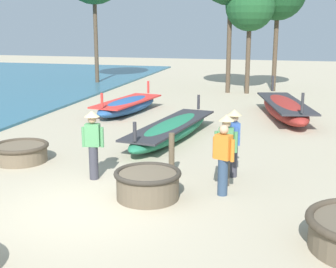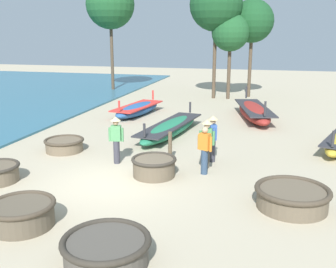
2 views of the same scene
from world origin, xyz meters
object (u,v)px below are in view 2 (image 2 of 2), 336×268
Objects in this scene: coracle_far_right at (64,144)px; tree_rightmost at (230,33)px; long_boat_red_hull at (138,109)px; fisherman_by_coracle at (116,137)px; long_boat_green_hull at (170,128)px; fisherman_hauling at (205,149)px; tree_left_mid at (216,5)px; mooring_post_shoreline at (170,147)px; fisherman_standing_left at (207,140)px; coracle_far_left at (106,249)px; long_boat_white_hull at (254,112)px; coracle_nearest at (292,197)px; coracle_tilted at (154,166)px; tree_right_mid at (252,21)px; tree_leftmost at (110,5)px; coracle_weathered at (22,213)px; fisherman_standing_right at (213,136)px.

tree_rightmost is at bearing 71.19° from coracle_far_right.
fisherman_by_coracle reaches higher than long_boat_red_hull.
long_boat_green_hull is (3.36, 3.43, 0.05)m from coracle_far_right.
fisherman_hauling is 0.20× the size of tree_left_mid.
tree_left_mid reaches higher than mooring_post_shoreline.
fisherman_by_coracle is 1.00× the size of fisherman_standing_left.
fisherman_standing_left is 0.21× the size of tree_left_mid.
coracle_far_left is 14.69m from long_boat_white_hull.
coracle_far_left is at bearing -135.68° from coracle_nearest.
long_boat_red_hull is at bearing -115.63° from tree_left_mid.
fisherman_by_coracle reaches higher than long_boat_green_hull.
coracle_far_left is at bearing -90.58° from tree_rightmost.
long_boat_green_hull is (-1.24, 10.16, 0.00)m from coracle_far_left.
coracle_tilted is at bearing -140.56° from fisherman_standing_left.
coracle_tilted reaches higher than coracle_nearest.
coracle_far_right is at bearing -105.00° from tree_left_mid.
long_boat_red_hull is (-3.62, 9.08, -0.01)m from coracle_tilted.
tree_right_mid is 0.83× the size of tree_left_mid.
long_boat_white_hull is 9.04m from fisherman_hauling.
long_boat_white_hull is 9.04m from tree_right_mid.
mooring_post_shoreline is at bearing 92.96° from coracle_far_left.
long_boat_green_hull is 5.16m from fisherman_hauling.
coracle_nearest is at bearing -53.40° from long_boat_red_hull.
coracle_nearest is 0.23× the size of tree_leftmost.
tree_leftmost is at bearing 123.73° from coracle_nearest.
tree_leftmost reaches higher than fisherman_by_coracle.
long_boat_red_hull is at bearing 121.20° from fisherman_hauling.
tree_rightmost is 0.86× the size of tree_right_mid.
coracle_weathered is 6.36m from fisherman_standing_left.
fisherman_by_coracle is 0.25× the size of tree_right_mid.
fisherman_hauling is 0.65m from fisherman_standing_left.
coracle_weathered is 1.46× the size of mooring_post_shoreline.
fisherman_hauling is at bearing 143.10° from coracle_nearest.
fisherman_by_coracle reaches higher than coracle_nearest.
mooring_post_shoreline is at bearing -61.63° from tree_leftmost.
long_boat_red_hull reaches higher than coracle_weathered.
coracle_far_left is 6.52m from mooring_post_shoreline.
long_boat_red_hull is at bearing 103.72° from fisherman_by_coracle.
fisherman_standing_right reaches higher than coracle_tilted.
fisherman_standing_right is 0.69m from fisherman_standing_left.
tree_leftmost is (-10.10, 17.09, 5.68)m from fisherman_hauling.
long_boat_red_hull is at bearing 106.26° from coracle_far_left.
coracle_nearest is at bearing -56.27° from tree_leftmost.
long_boat_white_hull is 3.66× the size of fisherman_hauling.
coracle_far_right is 0.34× the size of long_boat_red_hull.
tree_rightmost is at bearing 81.24° from fisherman_by_coracle.
coracle_tilted is at bearing -92.50° from tree_rightmost.
coracle_far_right is at bearing -93.97° from long_boat_red_hull.
coracle_tilted is 0.25× the size of tree_rightmost.
tree_rightmost is (2.76, 19.91, 4.13)m from coracle_weathered.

